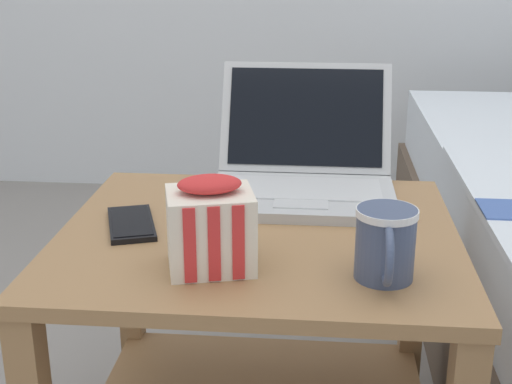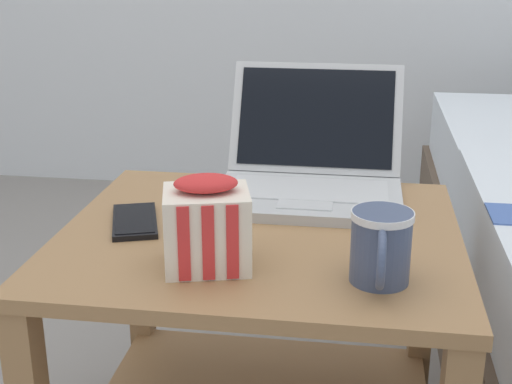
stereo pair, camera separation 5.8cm
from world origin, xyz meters
name	(u,v)px [view 1 (the left image)]	position (x,y,z in m)	size (l,w,h in m)	color
bedside_table	(258,324)	(0.00, 0.00, 0.31)	(0.63, 0.56, 0.48)	#997047
laptop	(303,169)	(0.06, 0.20, 0.52)	(0.33, 0.33, 0.21)	#B7BABC
mug_front_left	(386,241)	(0.19, -0.16, 0.53)	(0.08, 0.13, 0.10)	#3F4C6B
snack_bag	(210,226)	(-0.05, -0.14, 0.54)	(0.14, 0.12, 0.14)	silver
cell_phone	(131,223)	(-0.21, 0.00, 0.48)	(0.11, 0.16, 0.01)	black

